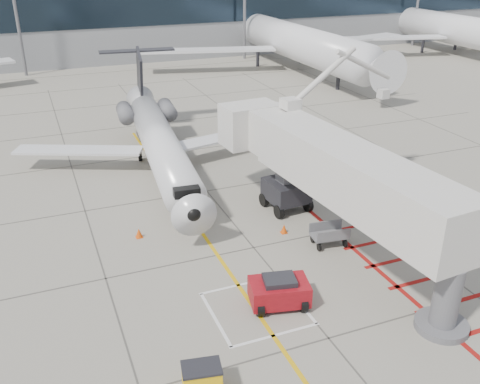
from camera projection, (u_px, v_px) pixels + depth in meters
name	position (u px, v px, depth m)	size (l,w,h in m)	color
ground_plane	(286.00, 287.00, 25.84)	(260.00, 260.00, 0.00)	gray
regional_jet	(164.00, 134.00, 35.88)	(21.18, 26.70, 7.00)	silver
jet_bridge	(352.00, 187.00, 26.90)	(9.34, 19.72, 7.89)	silver
pushback_tug	(279.00, 291.00, 24.26)	(2.65, 1.66, 1.55)	maroon
spill_bin	(202.00, 379.00, 19.53)	(1.40, 0.93, 1.21)	yellow
baggage_cart	(329.00, 235.00, 29.26)	(1.94, 1.22, 1.22)	slate
ground_power_unit	(407.00, 197.00, 32.59)	(2.73, 1.59, 2.16)	silver
cone_nose	(139.00, 233.00, 30.14)	(0.40, 0.40, 0.56)	#DB4A0B
cone_side	(284.00, 229.00, 30.61)	(0.38, 0.38, 0.53)	#DA4A0B
terminal_building	(149.00, 1.00, 85.24)	(180.00, 28.00, 14.00)	gray
terminal_glass_band	(172.00, 2.00, 72.99)	(180.00, 0.10, 6.00)	black
bg_aircraft_c	(288.00, 17.00, 69.56)	(39.42, 43.80, 13.14)	silver
bg_aircraft_d	(455.00, 9.00, 78.95)	(38.53, 42.81, 12.84)	silver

